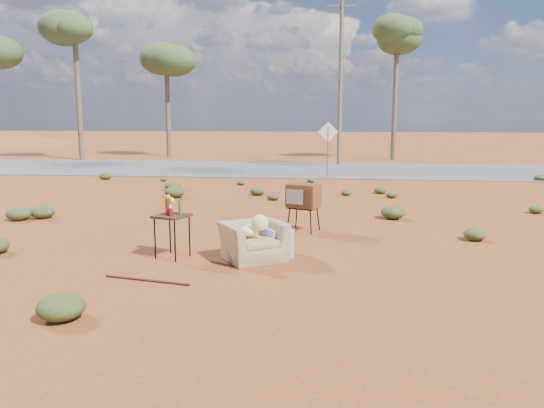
# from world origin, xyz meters

# --- Properties ---
(ground) EXTENTS (140.00, 140.00, 0.00)m
(ground) POSITION_xyz_m (0.00, 0.00, 0.00)
(ground) COLOR brown
(ground) RESTS_ON ground
(highway) EXTENTS (140.00, 7.00, 0.04)m
(highway) POSITION_xyz_m (0.00, 15.00, 0.02)
(highway) COLOR #565659
(highway) RESTS_ON ground
(armchair) EXTENTS (1.28, 1.26, 0.87)m
(armchair) POSITION_xyz_m (0.43, -0.04, 0.41)
(armchair) COLOR #937B50
(armchair) RESTS_ON ground
(tv_unit) EXTENTS (0.76, 0.69, 1.01)m
(tv_unit) POSITION_xyz_m (1.09, 2.26, 0.75)
(tv_unit) COLOR black
(tv_unit) RESTS_ON ground
(side_table) EXTENTS (0.67, 0.67, 1.06)m
(side_table) POSITION_xyz_m (-1.07, -0.07, 0.78)
(side_table) COLOR #382614
(side_table) RESTS_ON ground
(rusty_bar) EXTENTS (1.39, 0.32, 0.04)m
(rusty_bar) POSITION_xyz_m (-1.04, -1.46, 0.02)
(rusty_bar) COLOR #481C13
(rusty_bar) RESTS_ON ground
(road_sign) EXTENTS (0.78, 0.06, 2.19)m
(road_sign) POSITION_xyz_m (1.50, 12.00, 1.50)
(road_sign) COLOR brown
(road_sign) RESTS_ON ground
(eucalyptus_left) EXTENTS (3.20, 3.20, 8.10)m
(eucalyptus_left) POSITION_xyz_m (-12.00, 19.00, 6.92)
(eucalyptus_left) COLOR brown
(eucalyptus_left) RESTS_ON ground
(eucalyptus_near_left) EXTENTS (3.20, 3.20, 6.60)m
(eucalyptus_near_left) POSITION_xyz_m (-8.00, 22.00, 5.45)
(eucalyptus_near_left) COLOR brown
(eucalyptus_near_left) RESTS_ON ground
(eucalyptus_center) EXTENTS (3.20, 3.20, 7.60)m
(eucalyptus_center) POSITION_xyz_m (5.00, 21.00, 6.43)
(eucalyptus_center) COLOR brown
(eucalyptus_center) RESTS_ON ground
(utility_pole_center) EXTENTS (1.40, 0.20, 8.00)m
(utility_pole_center) POSITION_xyz_m (2.00, 17.50, 4.15)
(utility_pole_center) COLOR brown
(utility_pole_center) RESTS_ON ground
(scrub_patch) EXTENTS (17.49, 8.07, 0.33)m
(scrub_patch) POSITION_xyz_m (-0.82, 4.41, 0.14)
(scrub_patch) COLOR #3E4B21
(scrub_patch) RESTS_ON ground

